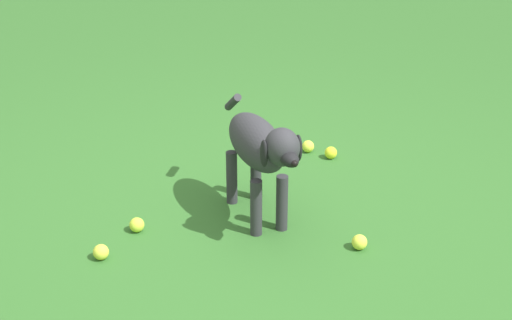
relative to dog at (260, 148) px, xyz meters
The scene contains 7 objects.
ground 0.38m from the dog, 77.04° to the right, with size 14.00×14.00×0.00m, color #2D6026.
dog is the anchor object (origin of this frame).
tennis_ball_0 0.83m from the dog, 83.93° to the left, with size 0.07×0.07×0.07m, color yellow.
tennis_ball_1 0.64m from the dog, 145.13° to the right, with size 0.07×0.07×0.07m, color #C4DF3A.
tennis_ball_2 0.59m from the dog, ahead, with size 0.07×0.07×0.07m, color #D6E540.
tennis_ball_3 0.80m from the dog, 129.53° to the right, with size 0.07×0.07×0.07m, color #CFD93E.
tennis_ball_4 0.85m from the dog, 94.32° to the left, with size 0.07×0.07×0.07m, color #D8E440.
Camera 1 is at (1.16, -2.58, 1.68)m, focal length 52.27 mm.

